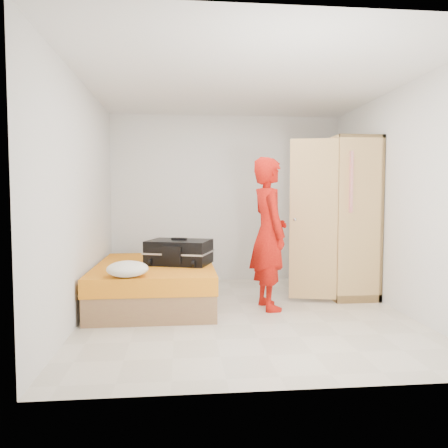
{
  "coord_description": "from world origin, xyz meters",
  "views": [
    {
      "loc": [
        -0.73,
        -4.89,
        1.35
      ],
      "look_at": [
        -0.2,
        0.42,
        1.0
      ],
      "focal_mm": 35.0,
      "sensor_mm": 36.0,
      "label": 1
    }
  ],
  "objects": [
    {
      "name": "room",
      "position": [
        0.0,
        0.0,
        1.3
      ],
      "size": [
        4.0,
        4.02,
        2.6
      ],
      "color": "beige",
      "rests_on": "ground"
    },
    {
      "name": "bed",
      "position": [
        -1.05,
        0.58,
        0.25
      ],
      "size": [
        1.42,
        2.02,
        0.5
      ],
      "color": "olive",
      "rests_on": "ground"
    },
    {
      "name": "wardrobe",
      "position": [
        1.45,
        0.86,
        1.0
      ],
      "size": [
        1.16,
        1.2,
        2.1
      ],
      "color": "tan",
      "rests_on": "ground"
    },
    {
      "name": "person",
      "position": [
        0.32,
        0.19,
        0.9
      ],
      "size": [
        0.52,
        0.71,
        1.8
      ],
      "primitive_type": "imported",
      "rotation": [
        0.0,
        0.0,
        1.71
      ],
      "color": "red",
      "rests_on": "ground"
    },
    {
      "name": "suitcase",
      "position": [
        -0.75,
        0.52,
        0.65
      ],
      "size": [
        0.9,
        0.77,
        0.33
      ],
      "rotation": [
        0.0,
        0.0,
        -0.33
      ],
      "color": "black",
      "rests_on": "bed"
    },
    {
      "name": "round_cushion",
      "position": [
        -1.28,
        -0.29,
        0.58
      ],
      "size": [
        0.44,
        0.44,
        0.17
      ],
      "primitive_type": "ellipsoid",
      "color": "white",
      "rests_on": "bed"
    },
    {
      "name": "pillow",
      "position": [
        -0.87,
        1.43,
        0.55
      ],
      "size": [
        0.54,
        0.31,
        0.1
      ],
      "primitive_type": "cube",
      "rotation": [
        0.0,
        0.0,
        -0.08
      ],
      "color": "white",
      "rests_on": "bed"
    }
  ]
}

